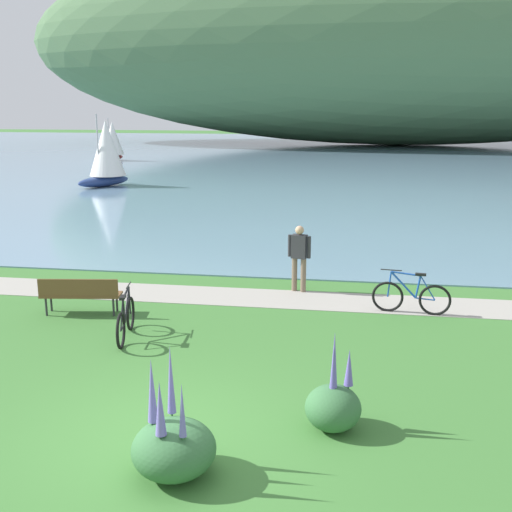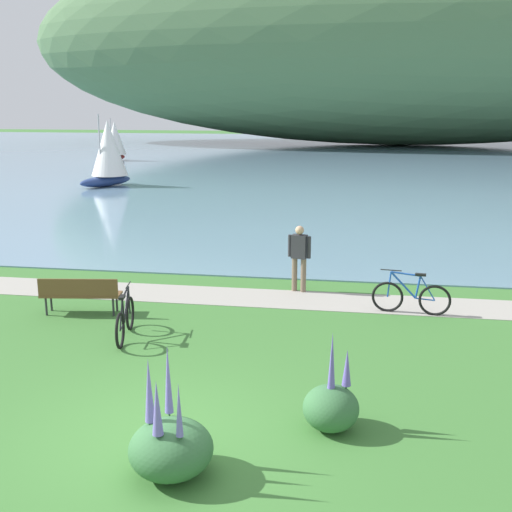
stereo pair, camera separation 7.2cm
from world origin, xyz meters
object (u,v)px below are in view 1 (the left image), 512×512
object	(u,v)px
sailboat_nearest_to_shore	(112,141)
sailboat_mid_bay	(106,152)
bicycle_beside_path	(126,320)
person_at_shoreline	(299,254)
bicycle_leaning_near_bench	(411,297)
park_bench_near_camera	(80,293)

from	to	relation	value
sailboat_nearest_to_shore	sailboat_mid_bay	size ratio (longest dim) A/B	0.85
bicycle_beside_path	sailboat_mid_bay	xyz separation A→B (m)	(-9.53, 22.82, 1.55)
person_at_shoreline	bicycle_leaning_near_bench	bearing A→B (deg)	-26.52
park_bench_near_camera	bicycle_leaning_near_bench	xyz separation A→B (m)	(7.42, 1.25, -0.12)
sailboat_nearest_to_shore	sailboat_mid_bay	bearing A→B (deg)	-69.70
park_bench_near_camera	sailboat_mid_bay	bearing A→B (deg)	110.34
bicycle_leaning_near_bench	person_at_shoreline	world-z (taller)	person_at_shoreline
park_bench_near_camera	sailboat_nearest_to_shore	size ratio (longest dim) A/B	0.53
bicycle_beside_path	sailboat_mid_bay	world-z (taller)	sailboat_mid_bay
sailboat_nearest_to_shore	bicycle_leaning_near_bench	bearing A→B (deg)	-59.42
bicycle_beside_path	sailboat_nearest_to_shore	distance (m)	41.20
sailboat_nearest_to_shore	bicycle_beside_path	bearing A→B (deg)	-68.28
park_bench_near_camera	sailboat_mid_bay	distance (m)	23.03
bicycle_leaning_near_bench	sailboat_nearest_to_shore	xyz separation A→B (m)	(-21.11, 35.73, 1.27)
park_bench_near_camera	sailboat_mid_bay	world-z (taller)	sailboat_mid_bay
person_at_shoreline	sailboat_nearest_to_shore	distance (m)	39.02
bicycle_leaning_near_bench	sailboat_mid_bay	distance (m)	25.53
bicycle_beside_path	sailboat_nearest_to_shore	bearing A→B (deg)	111.72
bicycle_leaning_near_bench	bicycle_beside_path	size ratio (longest dim) A/B	1.01
sailboat_nearest_to_shore	park_bench_near_camera	bearing A→B (deg)	-69.68
bicycle_leaning_near_bench	person_at_shoreline	bearing A→B (deg)	153.48
park_bench_near_camera	sailboat_nearest_to_shore	world-z (taller)	sailboat_nearest_to_shore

